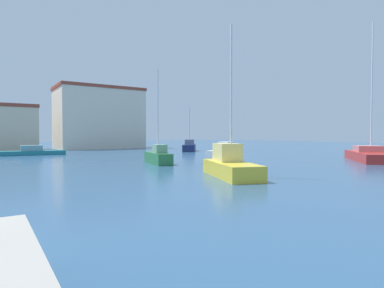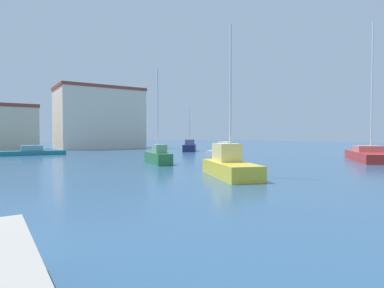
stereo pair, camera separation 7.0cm
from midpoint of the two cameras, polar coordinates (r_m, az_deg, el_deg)
name	(u,v)px [view 1 (the left image)]	position (r m, az deg, el deg)	size (l,w,h in m)	color
water	(143,159)	(30.06, -8.94, -2.78)	(160.00, 160.00, 0.00)	#2D5175
sailboat_red_outer_mooring	(370,155)	(32.24, 29.74, -1.73)	(7.85, 7.37, 12.32)	#B22823
sailboat_green_mid_harbor	(158,156)	(25.46, -6.27, -2.17)	(2.00, 4.49, 7.65)	#28703D
motorboat_white_far_left	(224,151)	(34.85, 5.83, -1.28)	(5.87, 4.28, 1.57)	white
sailboat_yellow_distant_east	(230,165)	(17.77, 6.83, -3.78)	(3.59, 5.68, 8.47)	gold
sailboat_navy_center_channel	(189,147)	(44.37, -0.53, -0.50)	(4.40, 5.19, 6.19)	#19234C
motorboat_teal_near_pier	(31,152)	(40.20, -27.42, -1.29)	(7.44, 2.32, 1.12)	#1E707A
waterfront_apartments	(99,118)	(56.07, -16.66, 4.54)	(13.80, 8.98, 10.30)	beige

